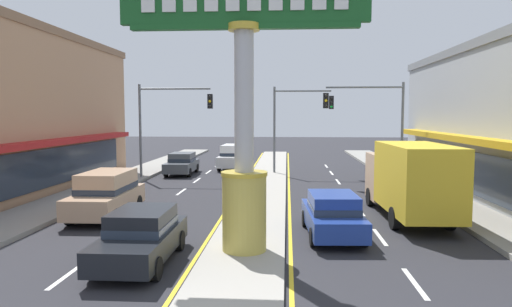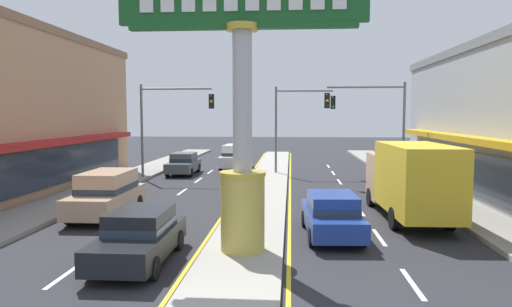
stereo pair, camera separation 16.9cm
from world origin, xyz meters
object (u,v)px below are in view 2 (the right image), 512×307
(suv_mid_left_lane, at_px, (235,156))
(suv_far_left_oncoming, at_px, (107,193))
(traffic_light_median_far, at_px, (297,115))
(traffic_light_left_side, at_px, (168,115))
(traffic_light_right_side, at_px, (374,115))
(sedan_near_right_lane, at_px, (332,214))
(sedan_kerb_right, at_px, (184,163))
(district_sign, at_px, (242,114))
(box_truck_far_right_lane, at_px, (410,179))
(sedan_near_left_lane, at_px, (140,235))

(suv_mid_left_lane, bearing_deg, suv_far_left_oncoming, -100.91)
(traffic_light_median_far, relative_size, suv_far_left_oncoming, 1.34)
(traffic_light_left_side, height_order, traffic_light_right_side, same)
(sedan_near_right_lane, relative_size, sedan_kerb_right, 1.02)
(sedan_near_right_lane, bearing_deg, traffic_light_median_far, 93.47)
(district_sign, bearing_deg, sedan_kerb_right, 108.55)
(sedan_near_right_lane, distance_m, sedan_kerb_right, 18.50)
(suv_far_left_oncoming, bearing_deg, box_truck_far_right_lane, 1.63)
(sedan_near_right_lane, relative_size, suv_far_left_oncoming, 0.95)
(district_sign, height_order, sedan_near_left_lane, district_sign)
(traffic_light_right_side, distance_m, sedan_near_right_lane, 13.28)
(traffic_light_left_side, height_order, suv_mid_left_lane, traffic_light_left_side)
(traffic_light_median_far, relative_size, sedan_kerb_right, 1.44)
(sedan_near_right_lane, bearing_deg, sedan_kerb_right, 119.35)
(sedan_near_right_lane, distance_m, box_truck_far_right_lane, 4.44)
(traffic_light_right_side, bearing_deg, traffic_light_left_side, 175.93)
(sedan_near_right_lane, bearing_deg, traffic_light_right_side, 73.78)
(traffic_light_left_side, distance_m, sedan_kerb_right, 4.52)
(district_sign, relative_size, sedan_near_left_lane, 1.96)
(district_sign, distance_m, box_truck_far_right_lane, 8.44)
(suv_mid_left_lane, xyz_separation_m, suv_far_left_oncoming, (-3.30, -17.14, 0.00))
(district_sign, xyz_separation_m, sedan_near_left_lane, (-2.88, -0.96, -3.49))
(box_truck_far_right_lane, distance_m, suv_far_left_oncoming, 12.44)
(traffic_light_right_side, height_order, box_truck_far_right_lane, traffic_light_right_side)
(traffic_light_left_side, relative_size, suv_mid_left_lane, 1.33)
(box_truck_far_right_lane, height_order, sedan_near_left_lane, box_truck_far_right_lane)
(district_sign, xyz_separation_m, traffic_light_median_far, (1.88, 18.83, -0.08))
(traffic_light_left_side, distance_m, suv_mid_left_lane, 7.96)
(traffic_light_left_side, height_order, sedan_near_right_lane, traffic_light_left_side)
(suv_far_left_oncoming, bearing_deg, traffic_light_median_far, 60.27)
(traffic_light_right_side, xyz_separation_m, box_truck_far_right_lane, (-0.23, -9.54, -2.55))
(traffic_light_left_side, relative_size, suv_far_left_oncoming, 1.34)
(traffic_light_left_side, bearing_deg, sedan_kerb_right, 84.38)
(district_sign, relative_size, traffic_light_left_side, 1.36)
(traffic_light_median_far, bearing_deg, traffic_light_right_side, -42.66)
(district_sign, distance_m, sedan_near_right_lane, 5.08)
(sedan_near_right_lane, bearing_deg, box_truck_far_right_lane, 39.56)
(suv_far_left_oncoming, xyz_separation_m, sedan_kerb_right, (0.00, 13.71, -0.20))
(traffic_light_left_side, bearing_deg, sedan_near_right_lane, -54.75)
(traffic_light_right_side, height_order, sedan_kerb_right, traffic_light_right_side)
(district_sign, distance_m, traffic_light_median_far, 18.93)
(traffic_light_median_far, bearing_deg, suv_far_left_oncoming, -119.73)
(sedan_near_left_lane, bearing_deg, sedan_near_right_lane, 29.45)
(district_sign, bearing_deg, traffic_light_median_far, 84.29)
(suv_mid_left_lane, distance_m, sedan_kerb_right, 4.76)
(traffic_light_right_side, height_order, traffic_light_median_far, same)
(traffic_light_right_side, bearing_deg, suv_far_left_oncoming, -141.96)
(sedan_near_left_lane, relative_size, sedan_kerb_right, 1.00)
(traffic_light_median_far, distance_m, box_truck_far_right_lane, 14.65)
(traffic_light_right_side, xyz_separation_m, suv_mid_left_lane, (-9.34, 7.24, -3.26))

